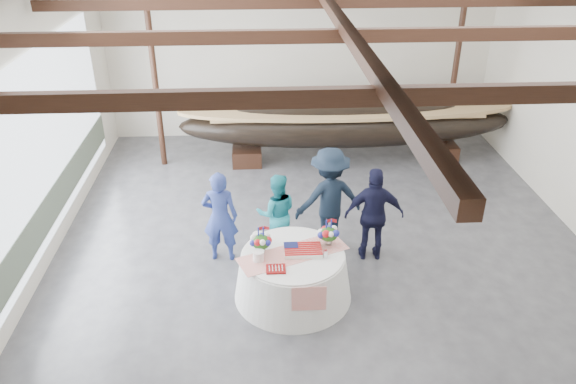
{
  "coord_description": "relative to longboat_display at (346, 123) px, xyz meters",
  "views": [
    {
      "loc": [
        -1.17,
        -8.51,
        5.95
      ],
      "look_at": [
        -0.66,
        0.32,
        1.2
      ],
      "focal_mm": 35.0,
      "sensor_mm": 36.0,
      "label": 1
    }
  ],
  "objects": [
    {
      "name": "ceiling",
      "position": [
        -0.97,
        -4.21,
        3.53
      ],
      "size": [
        10.0,
        12.0,
        0.01
      ],
      "primitive_type": "cube",
      "color": "white",
      "rests_on": "wall_back"
    },
    {
      "name": "wall_left",
      "position": [
        -5.97,
        -4.21,
        1.28
      ],
      "size": [
        0.02,
        12.0,
        4.5
      ],
      "primitive_type": "cube",
      "color": "silver",
      "rests_on": "ground"
    },
    {
      "name": "open_bay",
      "position": [
        -5.92,
        -3.21,
        0.86
      ],
      "size": [
        0.03,
        7.0,
        3.2
      ],
      "color": "silver",
      "rests_on": "ground"
    },
    {
      "name": "wall_back",
      "position": [
        -0.97,
        1.79,
        1.28
      ],
      "size": [
        10.0,
        0.02,
        4.5
      ],
      "primitive_type": "cube",
      "color": "silver",
      "rests_on": "ground"
    },
    {
      "name": "tabletop_items",
      "position": [
        -1.64,
        -5.19,
        0.01
      ],
      "size": [
        1.86,
        1.19,
        0.4
      ],
      "color": "red",
      "rests_on": "banquet_table"
    },
    {
      "name": "floor",
      "position": [
        -0.97,
        -4.21,
        -0.97
      ],
      "size": [
        10.0,
        12.0,
        0.01
      ],
      "primitive_type": "cube",
      "color": "#3D3D42",
      "rests_on": "ground"
    },
    {
      "name": "guest_woman_teal",
      "position": [
        -1.84,
        -3.91,
        -0.19
      ],
      "size": [
        0.77,
        0.6,
        1.55
      ],
      "primitive_type": "imported",
      "rotation": [
        0.0,
        0.0,
        3.17
      ],
      "color": "teal",
      "rests_on": "ground"
    },
    {
      "name": "guest_woman_blue",
      "position": [
        -2.85,
        -4.13,
        -0.1
      ],
      "size": [
        0.66,
        0.46,
        1.74
      ],
      "primitive_type": "imported",
      "rotation": [
        0.0,
        0.0,
        3.08
      ],
      "color": "navy",
      "rests_on": "ground"
    },
    {
      "name": "longboat_display",
      "position": [
        0.0,
        0.0,
        0.0
      ],
      "size": [
        8.09,
        1.62,
        1.52
      ],
      "color": "black",
      "rests_on": "ground"
    },
    {
      "name": "pavilion_structure",
      "position": [
        -0.97,
        -3.47,
        3.03
      ],
      "size": [
        9.8,
        11.76,
        4.5
      ],
      "color": "black",
      "rests_on": "ground"
    },
    {
      "name": "guest_man_left",
      "position": [
        -0.87,
        -3.77,
        0.01
      ],
      "size": [
        1.4,
        0.99,
        1.97
      ],
      "primitive_type": "imported",
      "rotation": [
        0.0,
        0.0,
        3.36
      ],
      "color": "black",
      "rests_on": "ground"
    },
    {
      "name": "banquet_table",
      "position": [
        -1.64,
        -5.29,
        -0.55
      ],
      "size": [
        1.94,
        1.94,
        0.83
      ],
      "color": "silver",
      "rests_on": "ground"
    },
    {
      "name": "guest_man_right",
      "position": [
        -0.13,
        -4.26,
        -0.07
      ],
      "size": [
        1.07,
        0.5,
        1.79
      ],
      "primitive_type": "imported",
      "rotation": [
        0.0,
        0.0,
        3.08
      ],
      "color": "black",
      "rests_on": "ground"
    }
  ]
}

